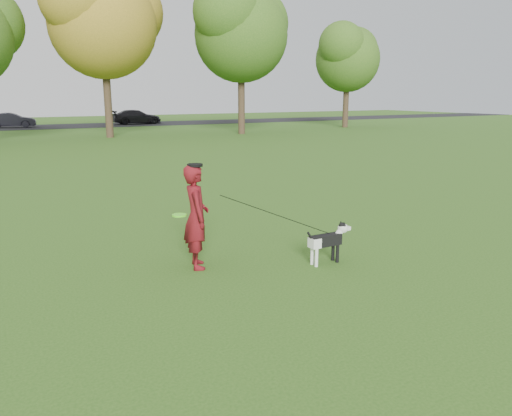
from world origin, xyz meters
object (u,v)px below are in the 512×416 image
car_mid (12,120)px  car_right (137,117)px  dog (329,239)px  man (196,217)px

car_mid → car_right: bearing=-81.5°
dog → car_right: bearing=78.7°
dog → car_right: size_ratio=0.20×
dog → car_right: car_right is taller
man → car_mid: man is taller
car_mid → car_right: size_ratio=0.83×
man → dog: size_ratio=1.87×
car_mid → dog: bearing=-168.0°
car_mid → man: bearing=-170.9°
man → car_mid: size_ratio=0.46×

